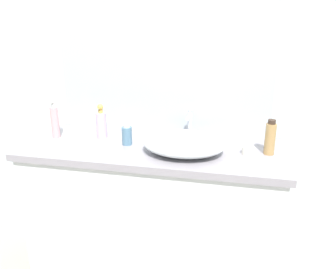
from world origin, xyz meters
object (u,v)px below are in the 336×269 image
object	(u,v)px
candle_jar	(248,150)
sink_basin	(184,143)
soap_dispenser	(55,121)
perfume_bottle	(127,135)
spray_can	(270,138)
lotion_bottle	(101,123)

from	to	relation	value
candle_jar	sink_basin	bearing A→B (deg)	-171.77
soap_dispenser	perfume_bottle	xyz separation A→B (m)	(0.44, -0.03, -0.04)
perfume_bottle	spray_can	world-z (taller)	spray_can
lotion_bottle	sink_basin	bearing A→B (deg)	-14.84
soap_dispenser	candle_jar	xyz separation A→B (m)	(1.07, -0.04, -0.08)
lotion_bottle	perfume_bottle	bearing A→B (deg)	-24.09
lotion_bottle	candle_jar	size ratio (longest dim) A/B	3.18
sink_basin	candle_jar	distance (m)	0.32
soap_dispenser	perfume_bottle	bearing A→B (deg)	-4.25
perfume_bottle	spray_can	size ratio (longest dim) A/B	0.62
sink_basin	soap_dispenser	xyz separation A→B (m)	(-0.76, 0.08, 0.05)
sink_basin	spray_can	size ratio (longest dim) A/B	2.33
lotion_bottle	spray_can	distance (m)	0.92
lotion_bottle	perfume_bottle	distance (m)	0.20
soap_dispenser	lotion_bottle	distance (m)	0.26
perfume_bottle	candle_jar	size ratio (longest dim) A/B	1.81
sink_basin	soap_dispenser	distance (m)	0.76
soap_dispenser	candle_jar	bearing A→B (deg)	-2.06
lotion_bottle	candle_jar	distance (m)	0.82
perfume_bottle	sink_basin	bearing A→B (deg)	-9.28
sink_basin	candle_jar	world-z (taller)	sink_basin
sink_basin	perfume_bottle	distance (m)	0.32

